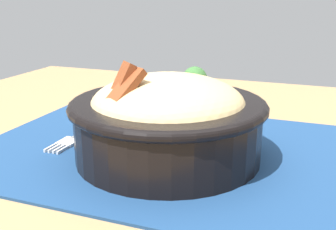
{
  "coord_description": "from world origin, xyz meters",
  "views": [
    {
      "loc": [
        -0.14,
        0.43,
        0.96
      ],
      "look_at": [
        0.01,
        0.01,
        0.83
      ],
      "focal_mm": 44.44,
      "sensor_mm": 36.0,
      "label": 1
    }
  ],
  "objects": [
    {
      "name": "table",
      "position": [
        0.0,
        0.0,
        0.69
      ],
      "size": [
        1.01,
        0.89,
        0.77
      ],
      "color": "#99754C",
      "rests_on": "ground_plane"
    },
    {
      "name": "placemat",
      "position": [
        0.03,
        -0.01,
        0.78
      ],
      "size": [
        0.44,
        0.33,
        0.0
      ],
      "primitive_type": "cube",
      "rotation": [
        0.0,
        0.0,
        -0.0
      ],
      "color": "navy",
      "rests_on": "table"
    },
    {
      "name": "bowl",
      "position": [
        0.01,
        0.01,
        0.82
      ],
      "size": [
        0.22,
        0.22,
        0.11
      ],
      "color": "black",
      "rests_on": "placemat"
    },
    {
      "name": "fork",
      "position": [
        0.15,
        -0.0,
        0.78
      ],
      "size": [
        0.02,
        0.12,
        0.0
      ],
      "color": "silver",
      "rests_on": "placemat"
    }
  ]
}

